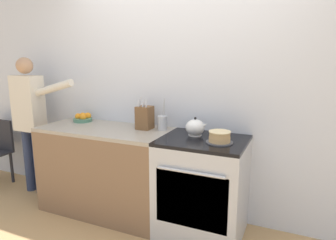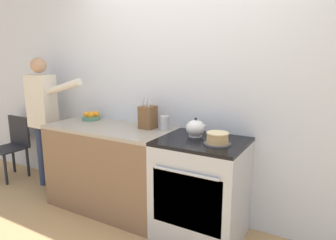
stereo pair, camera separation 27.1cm
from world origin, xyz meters
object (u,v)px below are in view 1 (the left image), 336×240
Objects in this scene: stove_range at (202,187)px; utensil_crock at (162,122)px; layer_cake at (220,137)px; tea_kettle at (195,128)px; person_baker at (30,114)px; knife_block at (145,117)px; fruit_bowl at (83,118)px.

utensil_crock reaches higher than stove_range.
layer_cake is at bearing -19.77° from stove_range.
person_baker is (-2.01, -0.06, -0.02)m from tea_kettle.
stove_range is 2.87× the size of utensil_crock.
tea_kettle is (-0.11, 0.09, 0.53)m from stove_range.
knife_block reaches higher than utensil_crock.
tea_kettle reaches higher than layer_cake.
knife_block reaches higher than layer_cake.
knife_block reaches higher than stove_range.
knife_block is 1.54× the size of fruit_bowl.
utensil_crock is (-0.47, 0.16, 0.53)m from stove_range.
fruit_bowl is at bearing 177.91° from knife_block.
layer_cake is at bearing -13.26° from knife_block.
knife_block is at bearing 168.39° from stove_range.
stove_range is 4.01× the size of layer_cake.
stove_range is 2.18m from person_baker.
layer_cake is 2.28m from person_baker.
fruit_bowl is 0.68m from person_baker.
utensil_crock reaches higher than fruit_bowl.
knife_block is (-0.55, 0.04, 0.04)m from tea_kettle.
utensil_crock reaches higher than tea_kettle.
stove_range is 0.53m from layer_cake.
tea_kettle is 0.37m from utensil_crock.
knife_block reaches higher than tea_kettle.
tea_kettle is 1.04× the size of fruit_bowl.
tea_kettle is at bearing 139.01° from stove_range.
tea_kettle is at bearing 9.39° from person_baker.
fruit_bowl reaches higher than stove_range.
knife_block is (-0.66, 0.13, 0.57)m from stove_range.
tea_kettle is 0.13× the size of person_baker.
layer_cake is 0.84m from knife_block.
knife_block is 0.19m from utensil_crock.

